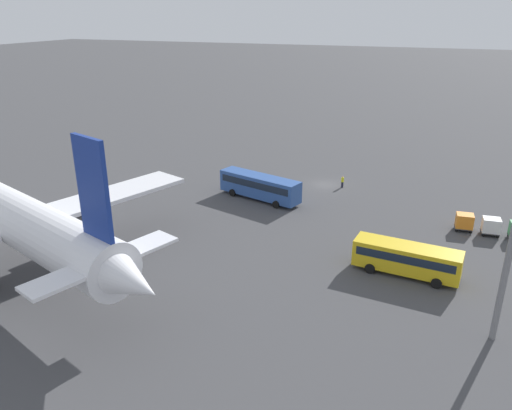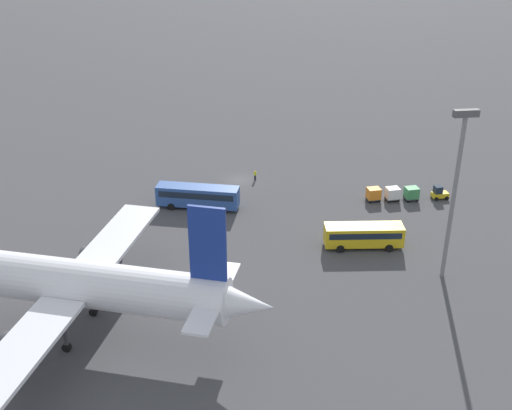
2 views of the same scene
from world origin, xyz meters
TOP-DOWN VIEW (x-y plane):
  - ground_plane at (0.00, 0.00)m, footprint 600.00×600.00m
  - airplane at (21.83, 36.77)m, footprint 42.73×36.77m
  - shuttle_bus_near at (7.05, 9.10)m, footprint 12.21×5.84m
  - shuttle_bus_far at (-13.64, 23.36)m, footprint 10.32×3.84m
  - baggage_tug at (-28.97, 10.71)m, footprint 2.48×1.76m
  - worker_person at (-2.48, 0.25)m, footprint 0.38×0.38m
  - cargo_cart_green at (-24.65, 10.68)m, footprint 2.13×1.84m
  - cargo_cart_white at (-21.81, 10.44)m, footprint 2.13×1.84m
  - cargo_cart_orange at (-18.97, 10.20)m, footprint 2.13×1.84m
  - light_pole at (-21.13, 31.46)m, footprint 2.80×0.70m

SIDE VIEW (x-z plane):
  - ground_plane at x=0.00m, z-range 0.00..0.00m
  - worker_person at x=-2.48m, z-range 0.00..1.74m
  - baggage_tug at x=-28.97m, z-range -0.11..1.99m
  - cargo_cart_green at x=-24.65m, z-range 0.16..2.22m
  - cargo_cart_white at x=-21.81m, z-range 0.16..2.22m
  - cargo_cart_orange at x=-18.97m, z-range 0.16..2.22m
  - shuttle_bus_far at x=-13.64m, z-range 0.31..3.37m
  - shuttle_bus_near at x=7.05m, z-range 0.33..3.67m
  - airplane at x=21.83m, z-range -2.00..14.15m
  - light_pole at x=-21.13m, z-range 2.08..22.83m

